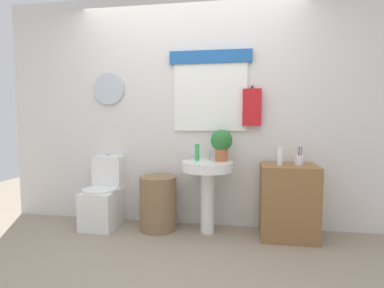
% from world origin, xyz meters
% --- Properties ---
extents(ground_plane, '(8.00, 8.00, 0.00)m').
position_xyz_m(ground_plane, '(0.00, 0.00, 0.00)').
color(ground_plane, gray).
extents(back_wall, '(4.40, 0.18, 2.60)m').
position_xyz_m(back_wall, '(0.00, 1.15, 1.31)').
color(back_wall, silver).
rests_on(back_wall, ground_plane).
extents(toilet, '(0.38, 0.51, 0.81)m').
position_xyz_m(toilet, '(-0.96, 0.89, 0.31)').
color(toilet, white).
rests_on(toilet, ground_plane).
extents(laundry_hamper, '(0.40, 0.40, 0.59)m').
position_xyz_m(laundry_hamper, '(-0.31, 0.85, 0.30)').
color(laundry_hamper, '#846647').
rests_on(laundry_hamper, ground_plane).
extents(pedestal_sink, '(0.55, 0.55, 0.77)m').
position_xyz_m(pedestal_sink, '(0.24, 0.85, 0.59)').
color(pedestal_sink, white).
rests_on(pedestal_sink, ground_plane).
extents(faucet, '(0.03, 0.03, 0.10)m').
position_xyz_m(faucet, '(0.24, 0.97, 0.82)').
color(faucet, silver).
rests_on(faucet, pedestal_sink).
extents(wooden_cabinet, '(0.56, 0.44, 0.75)m').
position_xyz_m(wooden_cabinet, '(1.07, 0.85, 0.38)').
color(wooden_cabinet, olive).
rests_on(wooden_cabinet, ground_plane).
extents(soap_bottle, '(0.05, 0.05, 0.18)m').
position_xyz_m(soap_bottle, '(0.12, 0.90, 0.86)').
color(soap_bottle, green).
rests_on(soap_bottle, pedestal_sink).
extents(potted_plant, '(0.23, 0.23, 0.34)m').
position_xyz_m(potted_plant, '(0.38, 0.91, 0.97)').
color(potted_plant, '#AD5B38').
rests_on(potted_plant, pedestal_sink).
extents(lotion_bottle, '(0.05, 0.05, 0.18)m').
position_xyz_m(lotion_bottle, '(0.97, 0.81, 0.85)').
color(lotion_bottle, white).
rests_on(lotion_bottle, wooden_cabinet).
extents(toothbrush_cup, '(0.08, 0.08, 0.19)m').
position_xyz_m(toothbrush_cup, '(1.17, 0.87, 0.81)').
color(toothbrush_cup, silver).
rests_on(toothbrush_cup, wooden_cabinet).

